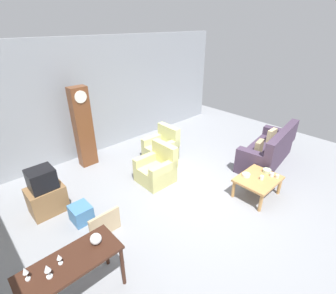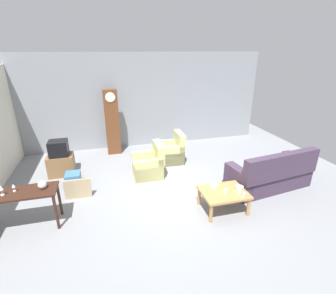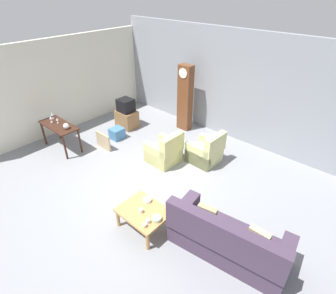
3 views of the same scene
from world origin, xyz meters
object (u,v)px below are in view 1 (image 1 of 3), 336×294
object	(u,v)px
armchair_olive_near	(157,170)
wine_glass_mid	(47,269)
framed_picture_leaning	(105,224)
wine_glass_tall	(25,272)
cup_cream_tall	(277,176)
cup_blue_rimmed	(272,175)
armchair_olive_far	(162,149)
console_table_dark	(71,267)
coffee_table_wood	(258,181)
tv_crt	(41,179)
bowl_shallow_green	(267,171)
tv_stand_cabinet	(47,199)
glass_dome_cloche	(96,239)
storage_box_blue	(81,213)
couch_floral	(268,151)
wine_glass_short	(59,258)
cup_white_porcelain	(262,178)
grandfather_clock	(83,128)
bowl_white_stacked	(246,175)

from	to	relation	value
armchair_olive_near	wine_glass_mid	distance (m)	3.43
framed_picture_leaning	wine_glass_tall	world-z (taller)	wine_glass_tall
cup_cream_tall	wine_glass_tall	bearing A→B (deg)	169.74
cup_blue_rimmed	wine_glass_mid	distance (m)	4.59
armchair_olive_far	console_table_dark	world-z (taller)	armchair_olive_far
coffee_table_wood	cup_blue_rimmed	world-z (taller)	cup_blue_rimmed
tv_crt	bowl_shallow_green	bearing A→B (deg)	-34.09
tv_stand_cabinet	glass_dome_cloche	world-z (taller)	glass_dome_cloche
console_table_dark	wine_glass_mid	bearing A→B (deg)	-170.22
armchair_olive_near	wine_glass_mid	size ratio (longest dim) A/B	4.42
storage_box_blue	bowl_shallow_green	distance (m)	4.09
couch_floral	wine_glass_short	distance (m)	5.66
tv_stand_cabinet	console_table_dark	bearing A→B (deg)	-100.15
tv_crt	framed_picture_leaning	distance (m)	1.57
couch_floral	cup_white_porcelain	world-z (taller)	couch_floral
glass_dome_cloche	coffee_table_wood	bearing A→B (deg)	-8.31
cup_white_porcelain	wine_glass_short	size ratio (longest dim) A/B	0.59
wine_glass_mid	storage_box_blue	bearing A→B (deg)	55.59
console_table_dark	couch_floral	bearing A→B (deg)	0.60
console_table_dark	grandfather_clock	bearing A→B (deg)	60.71
tv_crt	coffee_table_wood	bearing A→B (deg)	-36.59
framed_picture_leaning	bowl_shallow_green	size ratio (longest dim) A/B	3.30
console_table_dark	cup_white_porcelain	size ratio (longest dim) A/B	13.55
tv_stand_cabinet	wine_glass_mid	xyz separation A→B (m)	(-0.66, -2.22, 0.63)
armchair_olive_far	coffee_table_wood	xyz separation A→B (m)	(0.41, -2.72, 0.08)
glass_dome_cloche	bowl_shallow_green	bearing A→B (deg)	-7.64
grandfather_clock	bowl_white_stacked	distance (m)	4.18
cup_white_porcelain	cup_cream_tall	world-z (taller)	cup_white_porcelain
bowl_white_stacked	framed_picture_leaning	bearing A→B (deg)	160.12
coffee_table_wood	wine_glass_mid	distance (m)	4.31
couch_floral	grandfather_clock	world-z (taller)	grandfather_clock
framed_picture_leaning	coffee_table_wood	bearing A→B (deg)	-22.82
armchair_olive_far	tv_crt	world-z (taller)	tv_crt
console_table_dark	wine_glass_short	world-z (taller)	wine_glass_short
bowl_shallow_green	cup_cream_tall	bearing A→B (deg)	-100.55
couch_floral	tv_stand_cabinet	size ratio (longest dim) A/B	3.23
console_table_dark	tv_stand_cabinet	distance (m)	2.24
armchair_olive_far	wine_glass_tall	distance (m)	4.61
armchair_olive_far	cup_cream_tall	bearing A→B (deg)	-76.54
glass_dome_cloche	wine_glass_tall	bearing A→B (deg)	175.67
coffee_table_wood	bowl_white_stacked	distance (m)	0.28
tv_stand_cabinet	wine_glass_tall	distance (m)	2.33
armchair_olive_near	tv_crt	size ratio (longest dim) A/B	1.92
storage_box_blue	couch_floral	bearing A→B (deg)	-16.13
couch_floral	cup_white_porcelain	distance (m)	1.68
framed_picture_leaning	wine_glass_tall	bearing A→B (deg)	-153.10
couch_floral	wine_glass_tall	size ratio (longest dim) A/B	10.52
coffee_table_wood	wine_glass_short	bearing A→B (deg)	172.44
framed_picture_leaning	bowl_white_stacked	size ratio (longest dim) A/B	3.51
armchair_olive_far	bowl_shallow_green	size ratio (longest dim) A/B	5.05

